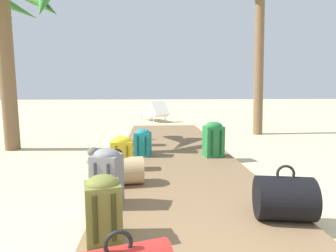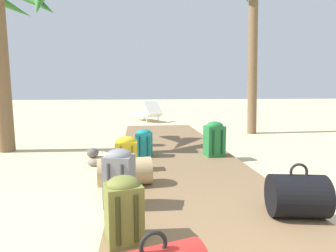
{
  "view_description": "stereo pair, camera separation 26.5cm",
  "coord_description": "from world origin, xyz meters",
  "px_view_note": "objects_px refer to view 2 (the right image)",
  "views": [
    {
      "loc": [
        -0.43,
        -0.67,
        1.24
      ],
      "look_at": [
        -0.11,
        4.57,
        0.55
      ],
      "focal_mm": 29.97,
      "sensor_mm": 36.0,
      "label": 1
    },
    {
      "loc": [
        -0.7,
        -0.65,
        1.24
      ],
      "look_at": [
        -0.11,
        4.57,
        0.55
      ],
      "focal_mm": 29.97,
      "sensor_mm": 36.0,
      "label": 2
    }
  ],
  "objects_px": {
    "backpack_grey": "(119,176)",
    "lounge_chair": "(147,113)",
    "backpack_green": "(214,138)",
    "backpack_yellow": "(126,152)",
    "palm_tree_far_left": "(1,8)",
    "backpack_teal": "(144,142)",
    "duffel_bag_black": "(297,196)",
    "backpack_olive": "(124,207)",
    "duffel_bag_tan": "(125,172)"
  },
  "relations": [
    {
      "from": "backpack_grey",
      "to": "backpack_teal",
      "type": "height_order",
      "value": "backpack_grey"
    },
    {
      "from": "backpack_teal",
      "to": "backpack_green",
      "type": "distance_m",
      "value": 1.23
    },
    {
      "from": "backpack_grey",
      "to": "backpack_teal",
      "type": "xyz_separation_m",
      "value": [
        0.3,
        2.08,
        -0.06
      ]
    },
    {
      "from": "backpack_yellow",
      "to": "duffel_bag_black",
      "type": "bearing_deg",
      "value": -46.29
    },
    {
      "from": "backpack_olive",
      "to": "duffel_bag_tan",
      "type": "xyz_separation_m",
      "value": [
        -0.05,
        1.28,
        -0.1
      ]
    },
    {
      "from": "duffel_bag_black",
      "to": "backpack_olive",
      "type": "bearing_deg",
      "value": -170.87
    },
    {
      "from": "backpack_grey",
      "to": "backpack_yellow",
      "type": "height_order",
      "value": "backpack_grey"
    },
    {
      "from": "duffel_bag_black",
      "to": "duffel_bag_tan",
      "type": "distance_m",
      "value": 1.91
    },
    {
      "from": "duffel_bag_tan",
      "to": "palm_tree_far_left",
      "type": "xyz_separation_m",
      "value": [
        -2.37,
        2.52,
        2.52
      ]
    },
    {
      "from": "lounge_chair",
      "to": "palm_tree_far_left",
      "type": "bearing_deg",
      "value": -120.4
    },
    {
      "from": "duffel_bag_black",
      "to": "backpack_green",
      "type": "distance_m",
      "value": 2.39
    },
    {
      "from": "duffel_bag_black",
      "to": "palm_tree_far_left",
      "type": "distance_m",
      "value": 5.88
    },
    {
      "from": "duffel_bag_tan",
      "to": "backpack_yellow",
      "type": "bearing_deg",
      "value": 90.15
    },
    {
      "from": "backpack_grey",
      "to": "backpack_olive",
      "type": "height_order",
      "value": "backpack_grey"
    },
    {
      "from": "backpack_teal",
      "to": "backpack_olive",
      "type": "relative_size",
      "value": 0.93
    },
    {
      "from": "duffel_bag_black",
      "to": "backpack_green",
      "type": "height_order",
      "value": "backpack_green"
    },
    {
      "from": "backpack_grey",
      "to": "lounge_chair",
      "type": "relative_size",
      "value": 0.35
    },
    {
      "from": "backpack_grey",
      "to": "backpack_olive",
      "type": "relative_size",
      "value": 1.13
    },
    {
      "from": "duffel_bag_black",
      "to": "backpack_grey",
      "type": "bearing_deg",
      "value": 165.9
    },
    {
      "from": "duffel_bag_tan",
      "to": "backpack_teal",
      "type": "bearing_deg",
      "value": 79.34
    },
    {
      "from": "backpack_green",
      "to": "duffel_bag_black",
      "type": "bearing_deg",
      "value": -87.48
    },
    {
      "from": "backpack_grey",
      "to": "duffel_bag_black",
      "type": "relative_size",
      "value": 1.06
    },
    {
      "from": "duffel_bag_black",
      "to": "palm_tree_far_left",
      "type": "relative_size",
      "value": 0.15
    },
    {
      "from": "backpack_olive",
      "to": "backpack_green",
      "type": "height_order",
      "value": "backpack_green"
    },
    {
      "from": "backpack_teal",
      "to": "palm_tree_far_left",
      "type": "height_order",
      "value": "palm_tree_far_left"
    },
    {
      "from": "backpack_green",
      "to": "backpack_olive",
      "type": "bearing_deg",
      "value": -118.85
    },
    {
      "from": "backpack_green",
      "to": "duffel_bag_tan",
      "type": "relative_size",
      "value": 0.9
    },
    {
      "from": "backpack_teal",
      "to": "duffel_bag_black",
      "type": "height_order",
      "value": "duffel_bag_black"
    },
    {
      "from": "backpack_olive",
      "to": "backpack_yellow",
      "type": "xyz_separation_m",
      "value": [
        -0.05,
        1.93,
        -0.01
      ]
    },
    {
      "from": "palm_tree_far_left",
      "to": "backpack_green",
      "type": "bearing_deg",
      "value": -16.75
    },
    {
      "from": "duffel_bag_tan",
      "to": "lounge_chair",
      "type": "distance_m",
      "value": 7.55
    },
    {
      "from": "backpack_grey",
      "to": "palm_tree_far_left",
      "type": "relative_size",
      "value": 0.16
    },
    {
      "from": "backpack_grey",
      "to": "backpack_teal",
      "type": "distance_m",
      "value": 2.11
    },
    {
      "from": "duffel_bag_black",
      "to": "duffel_bag_tan",
      "type": "relative_size",
      "value": 0.81
    },
    {
      "from": "backpack_teal",
      "to": "palm_tree_far_left",
      "type": "relative_size",
      "value": 0.13
    },
    {
      "from": "backpack_yellow",
      "to": "palm_tree_far_left",
      "type": "height_order",
      "value": "palm_tree_far_left"
    },
    {
      "from": "palm_tree_far_left",
      "to": "duffel_bag_black",
      "type": "bearing_deg",
      "value": -41.81
    },
    {
      "from": "backpack_yellow",
      "to": "lounge_chair",
      "type": "xyz_separation_m",
      "value": [
        0.57,
        6.87,
        -0.01
      ]
    },
    {
      "from": "duffel_bag_tan",
      "to": "lounge_chair",
      "type": "xyz_separation_m",
      "value": [
        0.57,
        7.53,
        0.08
      ]
    },
    {
      "from": "duffel_bag_black",
      "to": "lounge_chair",
      "type": "distance_m",
      "value": 8.62
    },
    {
      "from": "backpack_olive",
      "to": "palm_tree_far_left",
      "type": "bearing_deg",
      "value": 122.39
    },
    {
      "from": "backpack_grey",
      "to": "backpack_yellow",
      "type": "distance_m",
      "value": 1.27
    },
    {
      "from": "backpack_grey",
      "to": "backpack_green",
      "type": "distance_m",
      "value": 2.5
    },
    {
      "from": "backpack_teal",
      "to": "lounge_chair",
      "type": "xyz_separation_m",
      "value": [
        0.29,
        6.06,
        -0.0
      ]
    },
    {
      "from": "backpack_green",
      "to": "lounge_chair",
      "type": "distance_m",
      "value": 6.24
    },
    {
      "from": "backpack_teal",
      "to": "duffel_bag_black",
      "type": "xyz_separation_m",
      "value": [
        1.33,
        -2.49,
        -0.05
      ]
    },
    {
      "from": "duffel_bag_black",
      "to": "palm_tree_far_left",
      "type": "xyz_separation_m",
      "value": [
        -3.97,
        3.55,
        2.49
      ]
    },
    {
      "from": "palm_tree_far_left",
      "to": "backpack_olive",
      "type": "bearing_deg",
      "value": -57.61
    },
    {
      "from": "backpack_teal",
      "to": "backpack_green",
      "type": "height_order",
      "value": "backpack_green"
    },
    {
      "from": "backpack_teal",
      "to": "backpack_olive",
      "type": "bearing_deg",
      "value": -94.8
    }
  ]
}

